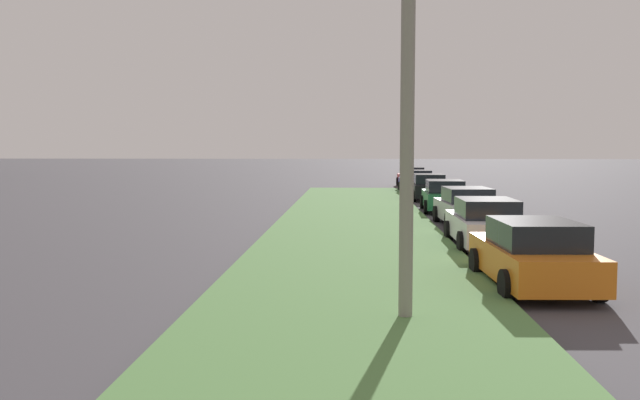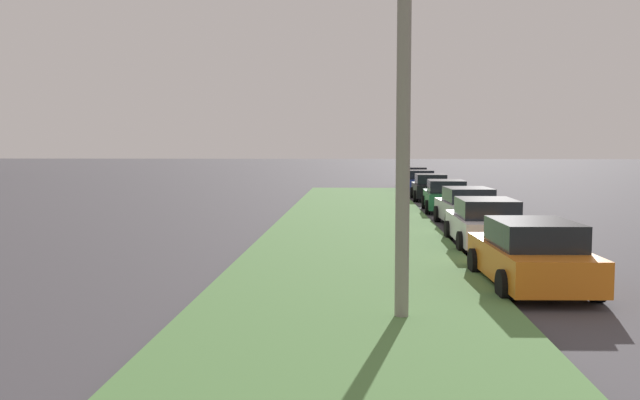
{
  "view_description": "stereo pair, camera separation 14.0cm",
  "coord_description": "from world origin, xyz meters",
  "views": [
    {
      "loc": [
        -7.03,
        6.31,
        3.04
      ],
      "look_at": [
        14.95,
        7.38,
        1.27
      ],
      "focal_mm": 37.95,
      "sensor_mm": 36.0,
      "label": 1
    },
    {
      "loc": [
        -7.02,
        6.17,
        3.04
      ],
      "look_at": [
        14.95,
        7.38,
        1.27
      ],
      "focal_mm": 37.95,
      "sensor_mm": 36.0,
      "label": 2
    }
  ],
  "objects": [
    {
      "name": "streetlight",
      "position": [
        4.53,
        5.05,
        4.39
      ],
      "size": [
        0.72,
        2.87,
        7.5
      ],
      "color": "gray",
      "rests_on": "ground"
    },
    {
      "name": "parked_car_green",
      "position": [
        24.35,
        2.08,
        0.72
      ],
      "size": [
        4.36,
        2.14,
        1.47
      ],
      "rotation": [
        0.0,
        0.0,
        -0.04
      ],
      "color": "#1E6B38",
      "rests_on": "ground"
    },
    {
      "name": "parked_car_black",
      "position": [
        30.99,
        2.08,
        0.72
      ],
      "size": [
        4.32,
        2.07,
        1.47
      ],
      "rotation": [
        0.0,
        0.0,
        -0.01
      ],
      "color": "black",
      "rests_on": "ground"
    },
    {
      "name": "parked_car_silver",
      "position": [
        18.74,
        2.0,
        0.72
      ],
      "size": [
        4.37,
        2.15,
        1.47
      ],
      "rotation": [
        0.0,
        0.0,
        0.04
      ],
      "color": "#B2B5BA",
      "rests_on": "ground"
    },
    {
      "name": "parked_car_blue",
      "position": [
        36.96,
        2.19,
        0.72
      ],
      "size": [
        4.39,
        2.2,
        1.47
      ],
      "rotation": [
        0.0,
        0.0,
        0.05
      ],
      "color": "#23389E",
      "rests_on": "ground"
    },
    {
      "name": "parked_car_red",
      "position": [
        43.23,
        1.97,
        0.72
      ],
      "size": [
        4.32,
        2.06,
        1.47
      ],
      "rotation": [
        0.0,
        0.0,
        0.01
      ],
      "color": "red",
      "rests_on": "ground"
    },
    {
      "name": "parked_car_orange",
      "position": [
        7.48,
        2.45,
        0.72
      ],
      "size": [
        4.37,
        2.15,
        1.47
      ],
      "rotation": [
        0.0,
        0.0,
        0.04
      ],
      "color": "orange",
      "rests_on": "ground"
    },
    {
      "name": "grass_median",
      "position": [
        10.0,
        6.26,
        0.06
      ],
      "size": [
        60.0,
        6.0,
        0.12
      ],
      "primitive_type": "cube",
      "color": "#517F42",
      "rests_on": "ground"
    },
    {
      "name": "parked_car_white",
      "position": [
        13.34,
        2.32,
        0.72
      ],
      "size": [
        4.3,
        2.02,
        1.47
      ],
      "rotation": [
        0.0,
        0.0,
        -0.0
      ],
      "color": "silver",
      "rests_on": "ground"
    }
  ]
}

